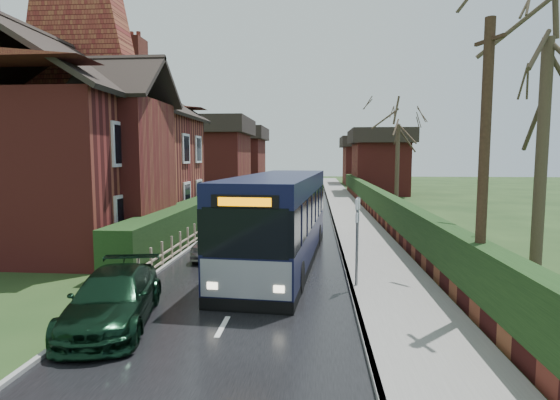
# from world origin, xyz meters

# --- Properties ---
(ground) EXTENTS (140.00, 140.00, 0.00)m
(ground) POSITION_xyz_m (0.00, 0.00, 0.00)
(ground) COLOR #354F22
(ground) RESTS_ON ground
(road) EXTENTS (6.00, 100.00, 0.02)m
(road) POSITION_xyz_m (0.00, 10.00, 0.01)
(road) COLOR black
(road) RESTS_ON ground
(pavement) EXTENTS (2.50, 100.00, 0.14)m
(pavement) POSITION_xyz_m (4.25, 10.00, 0.07)
(pavement) COLOR slate
(pavement) RESTS_ON ground
(kerb_right) EXTENTS (0.12, 100.00, 0.14)m
(kerb_right) POSITION_xyz_m (3.05, 10.00, 0.07)
(kerb_right) COLOR gray
(kerb_right) RESTS_ON ground
(kerb_left) EXTENTS (0.12, 100.00, 0.10)m
(kerb_left) POSITION_xyz_m (-3.05, 10.00, 0.05)
(kerb_left) COLOR gray
(kerb_left) RESTS_ON ground
(front_hedge) EXTENTS (1.20, 16.00, 1.60)m
(front_hedge) POSITION_xyz_m (-3.90, 5.00, 0.80)
(front_hedge) COLOR black
(front_hedge) RESTS_ON ground
(picket_fence) EXTENTS (0.10, 16.00, 0.90)m
(picket_fence) POSITION_xyz_m (-3.15, 5.00, 0.45)
(picket_fence) COLOR gray
(picket_fence) RESTS_ON ground
(right_wall_hedge) EXTENTS (0.60, 50.00, 1.80)m
(right_wall_hedge) POSITION_xyz_m (5.80, 10.00, 1.02)
(right_wall_hedge) COLOR maroon
(right_wall_hedge) RESTS_ON ground
(brick_house) EXTENTS (9.30, 14.60, 10.30)m
(brick_house) POSITION_xyz_m (-8.73, 4.78, 4.38)
(brick_house) COLOR maroon
(brick_house) RESTS_ON ground
(bus) EXTENTS (3.20, 10.46, 3.13)m
(bus) POSITION_xyz_m (0.80, -0.04, 1.55)
(bus) COLOR black
(bus) RESTS_ON ground
(car_silver) EXTENTS (1.79, 3.90, 1.30)m
(car_silver) POSITION_xyz_m (-1.50, 1.00, 0.65)
(car_silver) COLOR #B9B8BE
(car_silver) RESTS_ON ground
(car_green) EXTENTS (2.44, 4.36, 1.19)m
(car_green) POSITION_xyz_m (-2.48, -6.00, 0.60)
(car_green) COLOR black
(car_green) RESTS_ON ground
(car_distant) EXTENTS (2.90, 4.53, 1.41)m
(car_distant) POSITION_xyz_m (-1.28, 40.35, 0.71)
(car_distant) COLOR black
(car_distant) RESTS_ON ground
(bus_stop_sign) EXTENTS (0.17, 0.40, 2.65)m
(bus_stop_sign) POSITION_xyz_m (3.20, -3.00, 1.74)
(bus_stop_sign) COLOR slate
(bus_stop_sign) RESTS_ON ground
(telegraph_pole) EXTENTS (0.38, 0.84, 6.79)m
(telegraph_pole) POSITION_xyz_m (5.80, -5.00, 3.44)
(telegraph_pole) COLOR black
(telegraph_pole) RESTS_ON ground
(tree_right_near) EXTENTS (4.81, 4.81, 10.40)m
(tree_right_near) POSITION_xyz_m (8.85, -1.32, 7.77)
(tree_right_near) COLOR #3B3123
(tree_right_near) RESTS_ON ground
(tree_right_far) EXTENTS (4.72, 4.72, 9.12)m
(tree_right_far) POSITION_xyz_m (8.69, 21.23, 6.82)
(tree_right_far) COLOR #3C2F24
(tree_right_far) RESTS_ON ground
(tree_house_side) EXTENTS (4.29, 4.29, 9.74)m
(tree_house_side) POSITION_xyz_m (-13.86, 11.38, 7.28)
(tree_house_side) COLOR #3D3224
(tree_house_side) RESTS_ON ground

